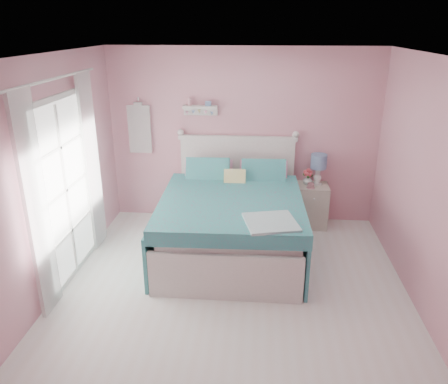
# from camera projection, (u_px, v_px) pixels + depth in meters

# --- Properties ---
(floor) EXTENTS (4.50, 4.50, 0.00)m
(floor) POSITION_uv_depth(u_px,v_px,m) (232.00, 298.00, 4.90)
(floor) COLOR silver
(floor) RESTS_ON ground
(room_shell) EXTENTS (4.50, 4.50, 4.50)m
(room_shell) POSITION_uv_depth(u_px,v_px,m) (233.00, 163.00, 4.33)
(room_shell) COLOR #CE8392
(room_shell) RESTS_ON floor
(bed) EXTENTS (1.84, 2.30, 1.33)m
(bed) POSITION_uv_depth(u_px,v_px,m) (232.00, 222.00, 5.78)
(bed) COLOR silver
(bed) RESTS_ON floor
(nightstand) EXTENTS (0.45, 0.44, 0.65)m
(nightstand) POSITION_uv_depth(u_px,v_px,m) (312.00, 205.00, 6.57)
(nightstand) COLOR beige
(nightstand) RESTS_ON floor
(table_lamp) EXTENTS (0.23, 0.23, 0.46)m
(table_lamp) POSITION_uv_depth(u_px,v_px,m) (319.00, 164.00, 6.37)
(table_lamp) COLOR white
(table_lamp) RESTS_ON nightstand
(vase) EXTENTS (0.15, 0.15, 0.14)m
(vase) POSITION_uv_depth(u_px,v_px,m) (308.00, 180.00, 6.46)
(vase) COLOR silver
(vase) RESTS_ON nightstand
(teacup) EXTENTS (0.10, 0.10, 0.08)m
(teacup) POSITION_uv_depth(u_px,v_px,m) (311.00, 186.00, 6.33)
(teacup) COLOR pink
(teacup) RESTS_ON nightstand
(roses) EXTENTS (0.14, 0.11, 0.12)m
(roses) POSITION_uv_depth(u_px,v_px,m) (308.00, 173.00, 6.42)
(roses) COLOR #D54854
(roses) RESTS_ON vase
(wall_shelf) EXTENTS (0.50, 0.15, 0.25)m
(wall_shelf) POSITION_uv_depth(u_px,v_px,m) (200.00, 108.00, 6.37)
(wall_shelf) COLOR silver
(wall_shelf) RESTS_ON room_shell
(hanging_dress) EXTENTS (0.34, 0.03, 0.72)m
(hanging_dress) POSITION_uv_depth(u_px,v_px,m) (140.00, 129.00, 6.55)
(hanging_dress) COLOR white
(hanging_dress) RESTS_ON room_shell
(french_door) EXTENTS (0.04, 1.32, 2.16)m
(french_door) POSITION_uv_depth(u_px,v_px,m) (65.00, 191.00, 5.05)
(french_door) COLOR silver
(french_door) RESTS_ON floor
(curtain_near) EXTENTS (0.04, 0.40, 2.32)m
(curtain_near) POSITION_uv_depth(u_px,v_px,m) (37.00, 208.00, 4.31)
(curtain_near) COLOR white
(curtain_near) RESTS_ON floor
(curtain_far) EXTENTS (0.04, 0.40, 2.32)m
(curtain_far) POSITION_uv_depth(u_px,v_px,m) (92.00, 163.00, 5.69)
(curtain_far) COLOR white
(curtain_far) RESTS_ON floor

